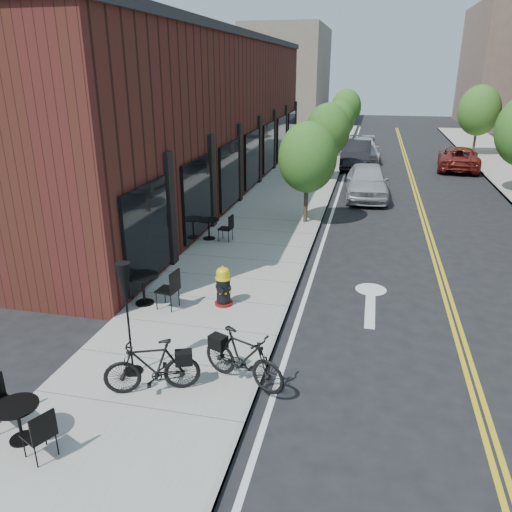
% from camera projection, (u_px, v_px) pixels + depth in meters
% --- Properties ---
extents(ground, '(120.00, 120.00, 0.00)m').
position_uv_depth(ground, '(277.00, 340.00, 11.17)').
color(ground, black).
rests_on(ground, ground).
extents(sidewalk_near, '(4.00, 70.00, 0.12)m').
position_uv_depth(sidewalk_near, '(275.00, 214.00, 20.69)').
color(sidewalk_near, '#9E9B93').
rests_on(sidewalk_near, ground).
extents(building_near, '(5.00, 28.00, 7.00)m').
position_uv_depth(building_near, '(200.00, 118.00, 24.08)').
color(building_near, '#451E16').
rests_on(building_near, ground).
extents(bg_building_left, '(8.00, 14.00, 10.00)m').
position_uv_depth(bg_building_left, '(288.00, 76.00, 54.87)').
color(bg_building_left, '#726656').
rests_on(bg_building_left, ground).
extents(tree_near_a, '(2.20, 2.20, 3.81)m').
position_uv_depth(tree_near_a, '(308.00, 158.00, 18.59)').
color(tree_near_a, '#382B1E').
rests_on(tree_near_a, sidewalk_near).
extents(tree_near_b, '(2.30, 2.30, 3.98)m').
position_uv_depth(tree_near_b, '(328.00, 130.00, 25.84)').
color(tree_near_b, '#382B1E').
rests_on(tree_near_b, sidewalk_near).
extents(tree_near_c, '(2.10, 2.10, 3.67)m').
position_uv_depth(tree_near_c, '(339.00, 120.00, 33.21)').
color(tree_near_c, '#382B1E').
rests_on(tree_near_c, sidewalk_near).
extents(tree_near_d, '(2.40, 2.40, 4.11)m').
position_uv_depth(tree_near_d, '(346.00, 107.00, 40.41)').
color(tree_near_d, '#382B1E').
rests_on(tree_near_d, sidewalk_near).
extents(tree_far_c, '(2.80, 2.80, 4.62)m').
position_uv_depth(tree_far_c, '(479.00, 110.00, 33.82)').
color(tree_far_c, '#382B1E').
rests_on(tree_far_c, sidewalk_far).
extents(fire_hydrant, '(0.52, 0.52, 1.04)m').
position_uv_depth(fire_hydrant, '(223.00, 286.00, 12.44)').
color(fire_hydrant, maroon).
rests_on(fire_hydrant, sidewalk_near).
extents(bicycle_left, '(1.81, 1.11, 1.05)m').
position_uv_depth(bicycle_left, '(152.00, 366.00, 9.04)').
color(bicycle_left, black).
rests_on(bicycle_left, sidewalk_near).
extents(bicycle_right, '(1.88, 1.18, 1.10)m').
position_uv_depth(bicycle_right, '(243.00, 358.00, 9.27)').
color(bicycle_right, black).
rests_on(bicycle_right, sidewalk_near).
extents(bistro_set_a, '(1.60, 1.03, 0.86)m').
position_uv_depth(bistro_set_a, '(18.00, 417.00, 7.86)').
color(bistro_set_a, black).
rests_on(bistro_set_a, sidewalk_near).
extents(bistro_set_b, '(1.90, 0.90, 1.00)m').
position_uv_depth(bistro_set_b, '(143.00, 285.00, 12.49)').
color(bistro_set_b, black).
rests_on(bistro_set_b, sidewalk_near).
extents(bistro_set_c, '(1.72, 0.80, 0.92)m').
position_uv_depth(bistro_set_c, '(209.00, 226.00, 17.32)').
color(bistro_set_c, black).
rests_on(bistro_set_c, sidewalk_near).
extents(patio_umbrella, '(0.37, 0.37, 2.30)m').
position_uv_depth(patio_umbrella, '(126.00, 296.00, 9.22)').
color(patio_umbrella, black).
rests_on(patio_umbrella, sidewalk_near).
extents(parked_car_a, '(2.13, 4.76, 1.59)m').
position_uv_depth(parked_car_a, '(367.00, 181.00, 23.22)').
color(parked_car_a, '#AAADB2').
rests_on(parked_car_a, ground).
extents(parked_car_b, '(1.72, 4.89, 1.61)m').
position_uv_depth(parked_car_b, '(356.00, 154.00, 30.47)').
color(parked_car_b, black).
rests_on(parked_car_b, ground).
extents(parked_car_c, '(2.29, 5.05, 1.44)m').
position_uv_depth(parked_car_c, '(363.00, 150.00, 32.80)').
color(parked_car_c, silver).
rests_on(parked_car_c, ground).
extents(parked_car_far, '(2.81, 5.18, 1.38)m').
position_uv_depth(parked_car_far, '(459.00, 158.00, 29.87)').
color(parked_car_far, maroon).
rests_on(parked_car_far, ground).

